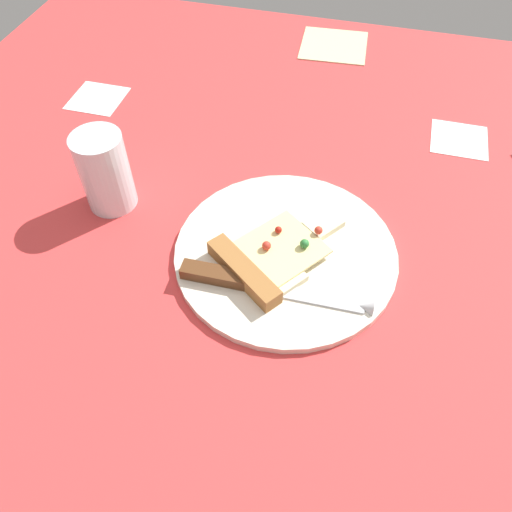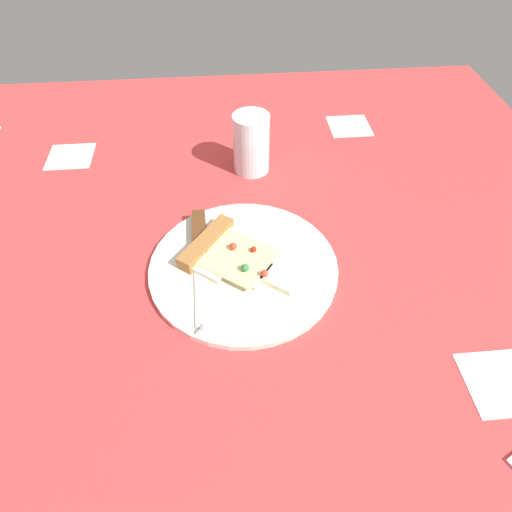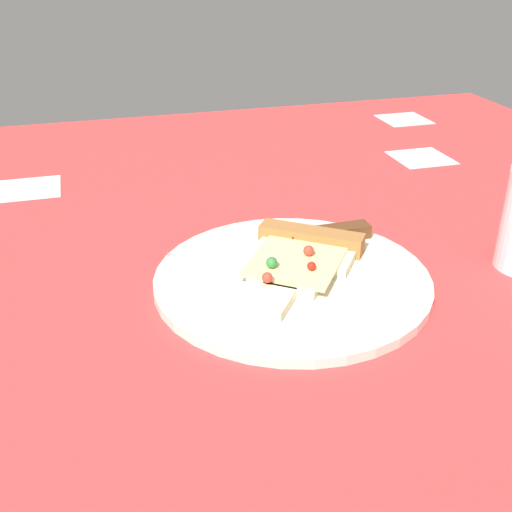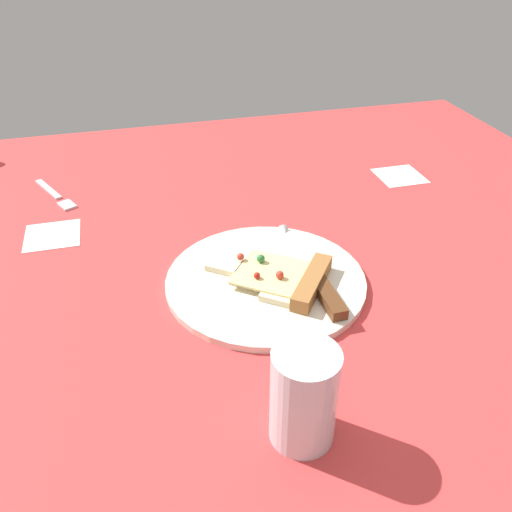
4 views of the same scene
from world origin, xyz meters
The scene contains 6 objects.
ground_plane centered at (-0.02, -0.02, -1.50)cm, with size 138.67×138.67×3.00cm.
plate centered at (-0.88, 2.69, 0.53)cm, with size 29.33×29.33×1.07cm, color silver.
pizza_slice centered at (-2.42, 0.62, 1.86)cm, with size 16.65×18.61×2.52cm.
knife centered at (-3.16, -3.96, 1.67)cm, with size 24.04×2.63×2.45cm.
drinking_glass centered at (-27.29, 6.18, 5.74)cm, with size 6.92×6.92×11.47cm, color silver.
napkin centered at (-3.45, 58.36, 0.20)cm, with size 13.00×13.00×0.40cm, color beige.
Camera 1 is at (6.07, -38.93, 51.78)cm, focal length 35.19 mm.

